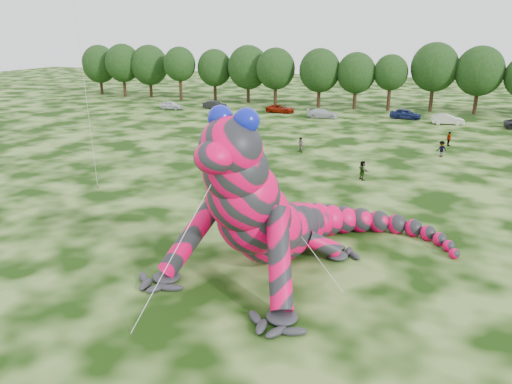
{
  "coord_description": "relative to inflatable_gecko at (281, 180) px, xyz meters",
  "views": [
    {
      "loc": [
        8.65,
        -24.42,
        12.15
      ],
      "look_at": [
        0.03,
        -0.87,
        4.0
      ],
      "focal_mm": 35.0,
      "sensor_mm": 36.0,
      "label": 1
    }
  ],
  "objects": [
    {
      "name": "tree_5",
      "position": [
        -24.22,
        58.3,
        0.4
      ],
      "size": [
        7.16,
        6.44,
        9.8
      ],
      "primitive_type": null,
      "color": "black",
      "rests_on": "ground"
    },
    {
      "name": "tree_4",
      "position": [
        -30.74,
        58.58,
        0.03
      ],
      "size": [
        6.22,
        5.6,
        9.06
      ],
      "primitive_type": null,
      "color": "black",
      "rests_on": "ground"
    },
    {
      "name": "spectator_2",
      "position": [
        8.24,
        27.73,
        -3.68
      ],
      "size": [
        1.21,
        1.05,
        1.63
      ],
      "primitive_type": "imported",
      "rotation": [
        0.0,
        0.0,
        3.66
      ],
      "color": "gray",
      "rests_on": "ground"
    },
    {
      "name": "tree_7",
      "position": [
        -11.18,
        56.67,
        0.24
      ],
      "size": [
        6.68,
        6.01,
        9.48
      ],
      "primitive_type": null,
      "color": "black",
      "rests_on": "ground"
    },
    {
      "name": "spectator_4",
      "position": [
        -17.88,
        31.42,
        -3.65
      ],
      "size": [
        0.93,
        0.98,
        1.69
      ],
      "primitive_type": "imported",
      "rotation": [
        0.0,
        0.0,
        5.37
      ],
      "color": "gray",
      "rests_on": "ground"
    },
    {
      "name": "tree_9",
      "position": [
        -0.03,
        57.21,
        -0.16
      ],
      "size": [
        5.27,
        4.74,
        8.68
      ],
      "primitive_type": null,
      "color": "black",
      "rests_on": "ground"
    },
    {
      "name": "spectator_5",
      "position": [
        2.03,
        16.88,
        -3.67
      ],
      "size": [
        1.33,
        1.5,
        1.65
      ],
      "primitive_type": "imported",
      "rotation": [
        0.0,
        0.0,
        2.23
      ],
      "color": "gray",
      "rests_on": "ground"
    },
    {
      "name": "spectator_3",
      "position": [
        8.97,
        33.29,
        -3.7
      ],
      "size": [
        0.74,
        1.01,
        1.59
      ],
      "primitive_type": "imported",
      "rotation": [
        0.0,
        0.0,
        2.0
      ],
      "color": "gray",
      "rests_on": "ground"
    },
    {
      "name": "tree_6",
      "position": [
        -18.65,
        56.55,
        0.25
      ],
      "size": [
        6.52,
        5.86,
        9.49
      ],
      "primitive_type": null,
      "color": "black",
      "rests_on": "ground"
    },
    {
      "name": "car_5",
      "position": [
        8.81,
        47.34,
        -3.81
      ],
      "size": [
        4.36,
        2.16,
        1.37
      ],
      "primitive_type": "imported",
      "rotation": [
        0.0,
        0.0,
        1.75
      ],
      "color": "#B9B6AA",
      "rests_on": "ground"
    },
    {
      "name": "tree_8",
      "position": [
        -5.32,
        56.85,
        -0.03
      ],
      "size": [
        6.14,
        5.53,
        8.94
      ],
      "primitive_type": null,
      "color": "black",
      "rests_on": "ground"
    },
    {
      "name": "tree_10",
      "position": [
        6.3,
        58.45,
        0.75
      ],
      "size": [
        7.09,
        6.38,
        10.5
      ],
      "primitive_type": null,
      "color": "black",
      "rests_on": "ground"
    },
    {
      "name": "tree_11",
      "position": [
        12.69,
        58.06,
        0.54
      ],
      "size": [
        7.01,
        6.31,
        10.07
      ],
      "primitive_type": null,
      "color": "black",
      "rests_on": "ground"
    },
    {
      "name": "spectator_0",
      "position": [
        -12.07,
        22.14,
        -3.7
      ],
      "size": [
        0.67,
        0.69,
        1.59
      ],
      "primitive_type": "imported",
      "rotation": [
        0.0,
        0.0,
        5.43
      ],
      "color": "gray",
      "rests_on": "ground"
    },
    {
      "name": "car_2",
      "position": [
        -15.41,
        49.18,
        -3.87
      ],
      "size": [
        4.62,
        2.37,
        1.25
      ],
      "primitive_type": "imported",
      "rotation": [
        0.0,
        0.0,
        1.5
      ],
      "color": "maroon",
      "rests_on": "ground"
    },
    {
      "name": "ground",
      "position": [
        -1.1,
        -0.13,
        -4.5
      ],
      "size": [
        240.0,
        240.0,
        0.0
      ],
      "primitive_type": "plane",
      "color": "#16330A",
      "rests_on": "ground"
    },
    {
      "name": "tree_1",
      "position": [
        -49.45,
        57.92,
        0.41
      ],
      "size": [
        6.74,
        6.07,
        9.81
      ],
      "primitive_type": null,
      "color": "black",
      "rests_on": "ground"
    },
    {
      "name": "car_1",
      "position": [
        -26.68,
        49.49,
        -3.86
      ],
      "size": [
        3.91,
        1.48,
        1.27
      ],
      "primitive_type": "imported",
      "rotation": [
        0.0,
        0.0,
        1.54
      ],
      "color": "black",
      "rests_on": "ground"
    },
    {
      "name": "tree_3",
      "position": [
        -36.82,
        56.94,
        0.22
      ],
      "size": [
        5.81,
        5.23,
        9.44
      ],
      "primitive_type": null,
      "color": "black",
      "rests_on": "ground"
    },
    {
      "name": "car_3",
      "position": [
        -8.2,
        46.68,
        -3.84
      ],
      "size": [
        4.68,
        2.23,
        1.32
      ],
      "primitive_type": "imported",
      "rotation": [
        0.0,
        0.0,
        1.66
      ],
      "color": "silver",
      "rests_on": "ground"
    },
    {
      "name": "tree_2",
      "position": [
        -44.12,
        58.63,
        0.32
      ],
      "size": [
        7.04,
        6.34,
        9.64
      ],
      "primitive_type": null,
      "color": "black",
      "rests_on": "ground"
    },
    {
      "name": "tree_0",
      "position": [
        -55.66,
        59.1,
        0.26
      ],
      "size": [
        6.91,
        6.22,
        9.51
      ],
      "primitive_type": null,
      "color": "black",
      "rests_on": "ground"
    },
    {
      "name": "spectator_1",
      "position": [
        -5.58,
        24.83,
        -3.71
      ],
      "size": [
        0.97,
        0.94,
        1.57
      ],
      "primitive_type": "imported",
      "rotation": [
        0.0,
        0.0,
        5.58
      ],
      "color": "gray",
      "rests_on": "ground"
    },
    {
      "name": "car_0",
      "position": [
        -33.11,
        46.7,
        -3.86
      ],
      "size": [
        3.81,
        1.63,
        1.28
      ],
      "primitive_type": "imported",
      "rotation": [
        0.0,
        0.0,
        1.54
      ],
      "color": "silver",
      "rests_on": "ground"
    },
    {
      "name": "inflatable_gecko",
      "position": [
        0.0,
        0.0,
        0.0
      ],
      "size": [
        18.82,
        20.95,
        9.0
      ],
      "primitive_type": null,
      "rotation": [
        0.0,
        0.0,
        -0.23
      ],
      "color": "#EB0148",
      "rests_on": "ground"
    },
    {
      "name": "car_4",
      "position": [
        3.18,
        49.86,
        -3.75
      ],
      "size": [
        4.52,
        2.16,
        1.49
      ],
      "primitive_type": "imported",
      "rotation": [
        0.0,
        0.0,
        1.48
      ],
      "color": "#141E4C",
      "rests_on": "ground"
    }
  ]
}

